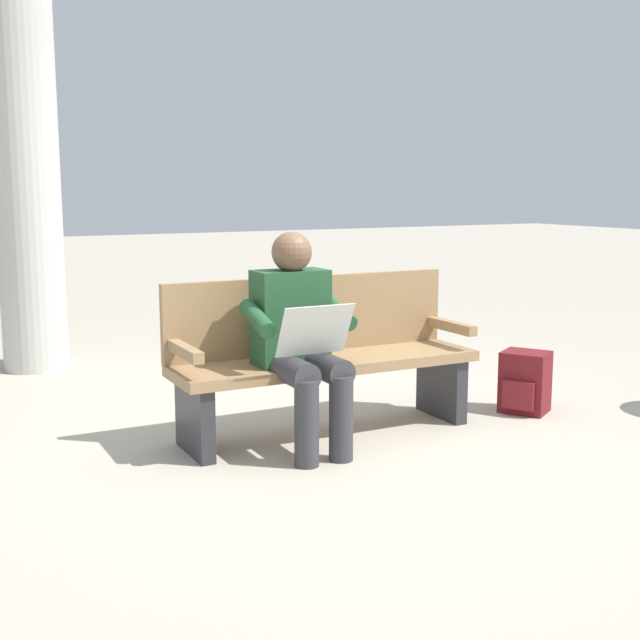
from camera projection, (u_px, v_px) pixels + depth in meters
name	position (u px, v px, depth m)	size (l,w,h in m)	color
ground_plane	(327.00, 434.00, 4.83)	(40.00, 40.00, 0.00)	#B7AD99
bench_near	(322.00, 354.00, 4.82)	(1.81, 0.51, 0.90)	#9E7A51
person_seated	(299.00, 335.00, 4.47)	(0.58, 0.58, 1.18)	#23512D
backpack	(525.00, 382.00, 5.27)	(0.36, 0.36, 0.39)	maroon
support_pillar	(24.00, 129.00, 6.27)	(0.49, 0.49, 3.68)	beige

